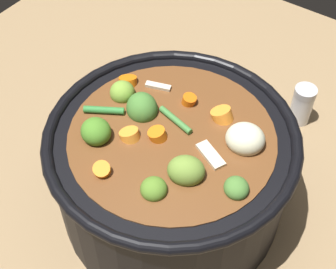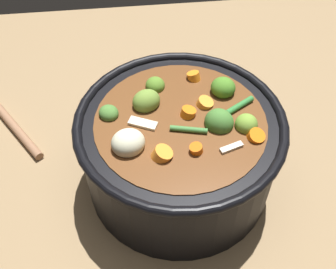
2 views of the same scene
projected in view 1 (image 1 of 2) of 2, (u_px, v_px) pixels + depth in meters
The scene contains 3 objects.
ground_plane at pixel (171, 202), 0.73m from camera, with size 1.10×1.10×0.00m, color #8C704C.
cooking_pot at pixel (172, 168), 0.67m from camera, with size 0.32×0.32×0.17m.
salt_shaker at pixel (302, 105), 0.81m from camera, with size 0.04×0.04×0.07m.
Camera 1 is at (0.33, 0.23, 0.61)m, focal length 53.68 mm.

